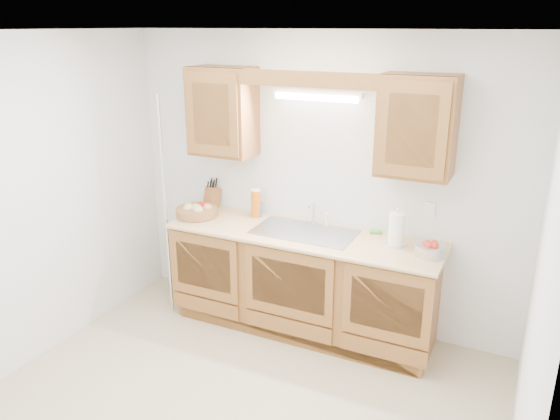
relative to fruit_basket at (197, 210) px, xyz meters
The scene contains 17 objects.
room 1.58m from the fruit_basket, 48.44° to the right, with size 3.52×3.50×2.50m.
base_cabinets 1.15m from the fruit_basket, ahead, with size 2.20×0.60×0.86m, color brown.
countertop 1.03m from the fruit_basket, ahead, with size 2.30×0.63×0.04m, color #DEAE74.
upper_cabinet_left 0.91m from the fruit_basket, 40.84° to the left, with size 0.55×0.33×0.75m, color brown.
upper_cabinet_right 2.06m from the fruit_basket, ahead, with size 0.55×0.33×0.75m, color brown.
valance 1.57m from the fruit_basket, ahead, with size 2.20×0.05×0.12m, color brown.
fluorescent_fixture 1.49m from the fruit_basket, 13.90° to the left, with size 0.76×0.08×0.08m.
sink 1.04m from the fruit_basket, ahead, with size 0.84×0.46×0.36m.
wire_shelf_pole 0.29m from the fruit_basket, 126.81° to the right, with size 0.03×0.03×2.00m, color silver.
outlet_plate 2.02m from the fruit_basket, ahead, with size 0.08×0.01×0.12m, color white.
fruit_basket is the anchor object (origin of this frame).
knife_block 0.26m from the fruit_basket, 89.96° to the left, with size 0.13×0.18×0.29m.
orange_canister 0.54m from the fruit_basket, 23.04° to the left, with size 0.09×0.09×0.25m.
soap_bottle 0.54m from the fruit_basket, 25.22° to the left, with size 0.08×0.08×0.18m, color blue.
sponge 1.60m from the fruit_basket, 10.04° to the left, with size 0.11×0.09×0.02m.
paper_towel 1.79m from the fruit_basket, ahead, with size 0.15×0.15×0.31m.
apple_bowl 2.06m from the fruit_basket, ahead, with size 0.27×0.27×0.12m.
Camera 1 is at (1.64, -2.69, 2.53)m, focal length 35.00 mm.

